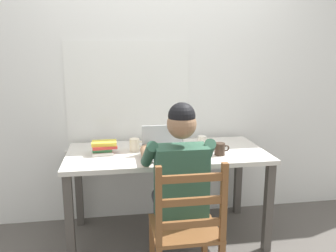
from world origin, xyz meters
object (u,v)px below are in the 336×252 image
Objects in this scene: coffee_mug_dark at (220,149)px; book_stack_main at (103,147)px; landscape_photo_print at (103,146)px; laptop at (164,150)px; desk at (167,162)px; computer_mouse at (201,154)px; seated_person at (178,180)px; coffee_mug_spare at (135,145)px; wooden_chair at (186,231)px; coffee_mug_white at (202,141)px.

coffee_mug_dark is 0.58× the size of book_stack_main.
landscape_photo_print is (-0.01, 0.22, -0.05)m from book_stack_main.
laptop is at bearing -23.43° from landscape_photo_print.
computer_mouse is at bearing -35.14° from desk.
seated_person reaches higher than coffee_mug_spare.
desk is 0.76m from wooden_chair.
desk is 15.99× the size of computer_mouse.
desk is 14.35× the size of coffee_mug_white.
seated_person is 0.50m from coffee_mug_dark.
computer_mouse is at bearing -13.45° from book_stack_main.
desk is 0.45m from coffee_mug_dark.
coffee_mug_dark is (0.39, 0.57, 0.35)m from wooden_chair.
book_stack_main reaches higher than coffee_mug_white.
laptop is 1.58× the size of book_stack_main.
computer_mouse is at bearing 67.71° from wooden_chair.
landscape_photo_print is at bearing 142.37° from laptop.
coffee_mug_white is at bearing 3.96° from landscape_photo_print.
laptop is at bearing 94.62° from wooden_chair.
desk is 0.36m from coffee_mug_white.
seated_person is 3.76× the size of laptop.
computer_mouse reaches higher than landscape_photo_print.
coffee_mug_spare reaches higher than coffee_mug_dark.
coffee_mug_spare is 0.91× the size of landscape_photo_print.
book_stack_main is at bearing -175.01° from coffee_mug_white.
coffee_mug_white is at bearing 107.61° from coffee_mug_dark.
wooden_chair is 0.69m from computer_mouse.
computer_mouse is at bearing 50.91° from seated_person.
book_stack_main is at bearing 162.63° from laptop.
laptop reaches higher than coffee_mug_dark.
coffee_mug_dark is at bearing 36.72° from seated_person.
laptop reaches higher than book_stack_main.
wooden_chair is at bearing -90.00° from seated_person.
desk is 0.20m from laptop.
coffee_mug_spare is at bearing 108.79° from wooden_chair.
wooden_chair is 0.94m from coffee_mug_white.
desk is at bearing -9.39° from coffee_mug_spare.
laptop is at bearing -105.93° from desk.
seated_person is at bearing -143.28° from coffee_mug_dark.
coffee_mug_white reaches higher than computer_mouse.
coffee_mug_dark is (0.43, -0.03, -0.01)m from laptop.
seated_person reaches higher than computer_mouse.
coffee_mug_dark reaches higher than landscape_photo_print.
landscape_photo_print is at bearing 169.76° from coffee_mug_white.
wooden_chair is 0.77m from coffee_mug_dark.
seated_person is 0.36m from wooden_chair.
seated_person reaches higher than coffee_mug_white.
landscape_photo_print is (-0.53, 0.69, 0.08)m from seated_person.
computer_mouse is 0.48× the size of book_stack_main.
seated_person is at bearing -119.82° from coffee_mug_white.
desk is 12.30× the size of landscape_photo_print.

